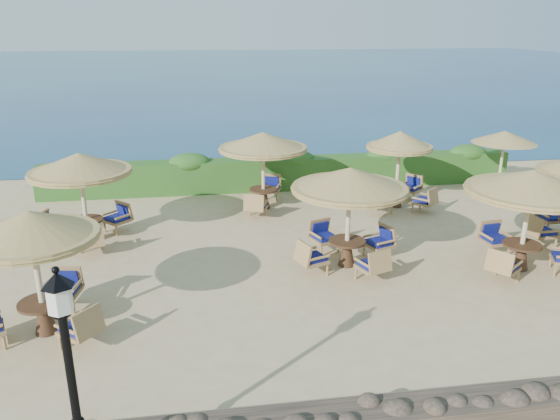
# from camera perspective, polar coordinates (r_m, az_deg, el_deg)

# --- Properties ---
(ground) EXTENTS (120.00, 120.00, 0.00)m
(ground) POSITION_cam_1_polar(r_m,az_deg,el_deg) (14.50, 4.61, -5.77)
(ground) COLOR tan
(ground) RESTS_ON ground
(sea) EXTENTS (160.00, 160.00, 0.00)m
(sea) POSITION_cam_1_polar(r_m,az_deg,el_deg) (83.10, -6.55, 14.53)
(sea) COLOR navy
(sea) RESTS_ON ground
(hedge) EXTENTS (18.00, 0.90, 1.20)m
(hedge) POSITION_cam_1_polar(r_m,az_deg,el_deg) (20.98, 0.26, 3.84)
(hedge) COLOR #214B18
(hedge) RESTS_ON ground
(stone_wall) EXTENTS (15.00, 0.65, 0.44)m
(stone_wall) POSITION_cam_1_polar(r_m,az_deg,el_deg) (9.33, 13.71, -20.22)
(stone_wall) COLOR #4F4031
(stone_wall) RESTS_ON ground
(lamp_post) EXTENTS (0.44, 0.44, 3.31)m
(lamp_post) POSITION_cam_1_polar(r_m,az_deg,el_deg) (7.69, -20.69, -18.05)
(lamp_post) COLOR black
(lamp_post) RESTS_ON ground
(extra_parasol) EXTENTS (2.30, 2.30, 2.41)m
(extra_parasol) POSITION_cam_1_polar(r_m,az_deg,el_deg) (21.41, 22.42, 7.04)
(extra_parasol) COLOR beige
(extra_parasol) RESTS_ON ground
(cafe_set_0) EXTENTS (2.74, 2.74, 2.65)m
(cafe_set_0) POSITION_cam_1_polar(r_m,az_deg,el_deg) (11.71, -24.34, -3.74)
(cafe_set_0) COLOR beige
(cafe_set_0) RESTS_ON ground
(cafe_set_1) EXTENTS (2.98, 2.98, 2.65)m
(cafe_set_1) POSITION_cam_1_polar(r_m,az_deg,el_deg) (13.90, 7.23, 1.29)
(cafe_set_1) COLOR beige
(cafe_set_1) RESTS_ON ground
(cafe_set_2) EXTENTS (3.22, 3.22, 2.65)m
(cafe_set_2) POSITION_cam_1_polar(r_m,az_deg,el_deg) (14.89, 24.65, 1.37)
(cafe_set_2) COLOR beige
(cafe_set_2) RESTS_ON ground
(cafe_set_3) EXTENTS (2.87, 2.87, 2.65)m
(cafe_set_3) POSITION_cam_1_polar(r_m,az_deg,el_deg) (16.31, -20.07, 3.12)
(cafe_set_3) COLOR beige
(cafe_set_3) RESTS_ON ground
(cafe_set_4) EXTENTS (2.98, 2.98, 2.65)m
(cafe_set_4) POSITION_cam_1_polar(r_m,az_deg,el_deg) (18.29, -1.78, 6.25)
(cafe_set_4) COLOR beige
(cafe_set_4) RESTS_ON ground
(cafe_set_5) EXTENTS (2.56, 2.56, 2.65)m
(cafe_set_5) POSITION_cam_1_polar(r_m,az_deg,el_deg) (19.01, 12.28, 5.09)
(cafe_set_5) COLOR beige
(cafe_set_5) RESTS_ON ground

